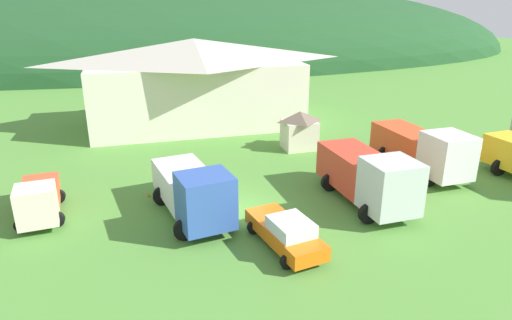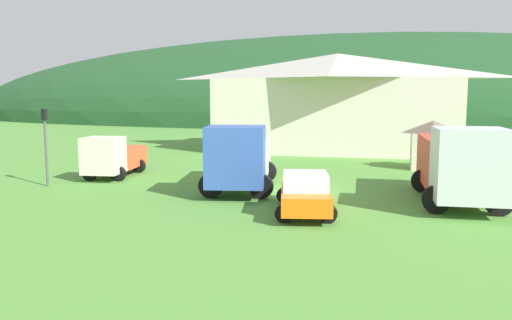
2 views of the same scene
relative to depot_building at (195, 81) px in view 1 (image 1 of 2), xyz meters
name	(u,v)px [view 1 (image 1 of 2)]	position (x,y,z in m)	size (l,w,h in m)	color
ground_plane	(244,213)	(-0.17, -19.12, -4.03)	(200.00, 200.00, 0.00)	#518C38
forested_hill_backdrop	(159,57)	(-0.17, 51.24, -4.03)	(154.10, 60.00, 29.31)	#1E4723
depot_building	(195,81)	(0.00, 0.00, 0.00)	(19.91, 10.34, 7.81)	silver
play_shed_cream	(299,130)	(6.69, -9.35, -2.48)	(2.70, 2.32, 2.99)	beige
light_truck_cream	(39,199)	(-10.86, -16.91, -2.86)	(2.72, 5.32, 2.34)	beige
box_truck_blue	(193,191)	(-2.92, -19.02, -2.42)	(4.05, 7.59, 3.22)	#3356AD
tow_truck_silver	(369,176)	(6.90, -19.86, -2.27)	(3.59, 7.54, 3.36)	silver
heavy_rig_white	(423,148)	(12.93, -16.28, -2.32)	(3.53, 8.25, 3.31)	white
service_pickup_orange	(286,232)	(0.85, -23.18, -3.20)	(2.85, 5.30, 1.66)	orange
traffic_cone_near_pickup	(148,197)	(-5.22, -15.51, -4.03)	(0.36, 0.36, 0.51)	orange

